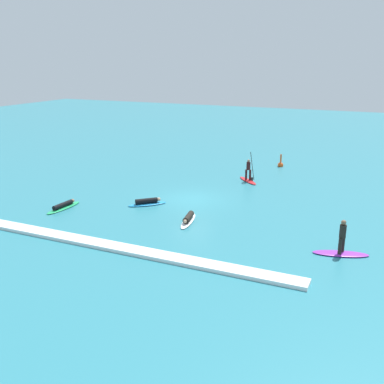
# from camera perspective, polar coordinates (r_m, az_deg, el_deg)

# --- Properties ---
(ground_plane) EXTENTS (120.00, 120.00, 0.00)m
(ground_plane) POSITION_cam_1_polar(r_m,az_deg,el_deg) (30.65, 0.00, -0.90)
(ground_plane) COLOR teal
(ground_plane) RESTS_ON ground
(surfer_on_green_board) EXTENTS (0.79, 2.91, 0.39)m
(surfer_on_green_board) POSITION_cam_1_polar(r_m,az_deg,el_deg) (29.88, -15.90, -1.74)
(surfer_on_green_board) COLOR #23B266
(surfer_on_green_board) RESTS_ON ground_plane
(surfer_on_purple_board) EXTENTS (2.78, 1.48, 1.79)m
(surfer_on_purple_board) POSITION_cam_1_polar(r_m,az_deg,el_deg) (23.19, 18.32, -6.60)
(surfer_on_purple_board) COLOR purple
(surfer_on_purple_board) RESTS_ON ground_plane
(surfer_on_blue_board) EXTENTS (2.30, 2.25, 0.45)m
(surfer_on_blue_board) POSITION_cam_1_polar(r_m,az_deg,el_deg) (29.55, -5.67, -1.33)
(surfer_on_blue_board) COLOR #1E8CD1
(surfer_on_blue_board) RESTS_ON ground_plane
(surfer_on_red_board) EXTENTS (2.16, 2.21, 2.35)m
(surfer_on_red_board) POSITION_cam_1_polar(r_m,az_deg,el_deg) (35.26, 7.10, 2.05)
(surfer_on_red_board) COLOR red
(surfer_on_red_board) RESTS_ON ground_plane
(surfer_on_white_board) EXTENTS (1.06, 2.78, 0.45)m
(surfer_on_white_board) POSITION_cam_1_polar(r_m,az_deg,el_deg) (26.41, -0.47, -3.41)
(surfer_on_white_board) COLOR white
(surfer_on_white_board) RESTS_ON ground_plane
(marker_buoy) EXTENTS (0.49, 0.49, 1.22)m
(marker_buoy) POSITION_cam_1_polar(r_m,az_deg,el_deg) (40.66, 11.11, 3.44)
(marker_buoy) COLOR #E55119
(marker_buoy) RESTS_ON ground_plane
(wave_crest) EXTENTS (19.08, 0.90, 0.18)m
(wave_crest) POSITION_cam_1_polar(r_m,az_deg,el_deg) (23.09, -9.51, -6.89)
(wave_crest) COLOR white
(wave_crest) RESTS_ON ground_plane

